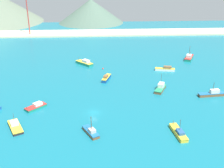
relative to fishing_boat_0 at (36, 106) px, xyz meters
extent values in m
cube|color=#146B7F|center=(19.81, 25.46, -0.93)|extent=(260.00, 280.00, 0.50)
cube|color=#198466|center=(-0.13, -0.13, -0.30)|extent=(7.16, 7.09, 0.77)
cube|color=red|center=(-0.13, -0.13, 0.19)|extent=(7.31, 7.23, 0.20)
cube|color=silver|center=(0.52, 0.50, 0.72)|extent=(3.52, 3.50, 0.87)
cylinder|color=#4C3823|center=(-2.47, -2.42, 0.62)|extent=(0.43, 0.42, 1.05)
cube|color=#14478C|center=(25.31, 24.87, -0.05)|extent=(4.36, 8.19, 1.26)
cube|color=gold|center=(25.31, 24.87, 0.68)|extent=(4.45, 8.36, 0.20)
cube|color=brown|center=(24.99, 23.92, 1.27)|extent=(2.21, 2.99, 0.97)
cube|color=#232328|center=(-3.72, -12.89, -0.32)|extent=(6.49, 9.07, 0.72)
cube|color=gold|center=(-3.72, -12.89, 0.14)|extent=(6.62, 9.25, 0.20)
cube|color=silver|center=(-4.20, -11.92, 0.67)|extent=(3.24, 3.52, 0.87)
cylinder|color=#4C3823|center=(-3.95, -12.43, 2.64)|extent=(0.11, 0.11, 3.06)
cube|color=gold|center=(44.53, -18.88, -0.22)|extent=(3.31, 9.22, 0.92)
cube|color=gold|center=(44.53, -18.88, 0.34)|extent=(3.38, 9.40, 0.20)
cube|color=#28568C|center=(44.67, -20.00, 0.85)|extent=(2.02, 3.08, 0.82)
cylinder|color=#4C3823|center=(44.05, -14.86, 0.88)|extent=(0.19, 0.56, 1.25)
cylinder|color=#4C3823|center=(44.60, -19.43, 2.89)|extent=(0.12, 0.12, 3.27)
cube|color=#198466|center=(15.07, 46.16, -0.09)|extent=(8.93, 9.21, 1.18)
cube|color=gold|center=(15.07, 46.16, 0.61)|extent=(9.10, 9.40, 0.20)
cube|color=silver|center=(15.91, 45.26, 1.39)|extent=(4.18, 4.24, 1.37)
cylinder|color=#4C3823|center=(12.04, 49.37, 1.33)|extent=(0.55, 0.58, 1.60)
cube|color=brown|center=(46.13, 12.38, -0.18)|extent=(6.13, 8.74, 1.00)
cube|color=#238C5B|center=(46.13, 12.38, 0.43)|extent=(6.25, 8.91, 0.20)
cube|color=silver|center=(46.60, 13.32, 1.30)|extent=(3.26, 3.86, 1.55)
cylinder|color=#4C3823|center=(46.31, 12.73, 4.17)|extent=(0.10, 0.10, 4.20)
cube|color=#198466|center=(70.24, 51.68, -0.04)|extent=(7.30, 10.44, 1.27)
cube|color=red|center=(70.24, 51.68, 0.69)|extent=(7.45, 10.65, 0.20)
cube|color=beige|center=(69.68, 50.55, 1.52)|extent=(3.72, 4.27, 1.45)
cylinder|color=#4C3823|center=(72.25, 55.75, 1.48)|extent=(0.43, 0.70, 1.71)
cylinder|color=#4C3823|center=(70.00, 51.19, 4.40)|extent=(0.16, 0.16, 4.31)
cube|color=brown|center=(19.06, -17.07, -0.23)|extent=(5.23, 7.39, 0.90)
cube|color=#1E669E|center=(19.06, -17.07, 0.32)|extent=(5.34, 7.54, 0.20)
cube|color=#B2ADA3|center=(19.47, -17.87, 0.90)|extent=(2.41, 2.59, 0.96)
cylinder|color=#4C3823|center=(19.28, -17.50, 3.32)|extent=(0.19, 0.19, 3.87)
cube|color=brown|center=(64.27, 6.24, -0.16)|extent=(9.93, 2.99, 1.03)
cube|color=#1E669E|center=(64.27, 6.24, 0.45)|extent=(10.13, 3.05, 0.20)
cube|color=beige|center=(65.49, 6.35, 1.25)|extent=(3.59, 1.89, 1.40)
cylinder|color=#4C3823|center=(64.80, 6.29, 3.36)|extent=(0.18, 0.18, 2.82)
cube|color=silver|center=(53.34, 34.92, -0.18)|extent=(9.25, 3.85, 1.00)
cube|color=gold|center=(53.34, 34.92, 0.43)|extent=(9.43, 3.93, 0.20)
cube|color=brown|center=(54.44, 34.69, 1.08)|extent=(3.86, 2.24, 1.12)
sphere|color=red|center=(24.16, 39.11, -0.55)|extent=(0.75, 0.75, 0.75)
cube|color=beige|center=(19.81, 116.25, -0.08)|extent=(247.00, 20.20, 1.20)
cone|color=#4C6656|center=(17.27, 162.19, 9.37)|extent=(56.83, 56.83, 20.09)
cylinder|color=#B7332D|center=(-25.83, 112.54, 14.93)|extent=(0.71, 0.71, 31.21)
cylinder|color=#B7332D|center=(-25.83, 112.54, 18.67)|extent=(0.35, 2.50, 0.35)
camera|label=1|loc=(21.24, -86.33, 44.11)|focal=44.38mm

